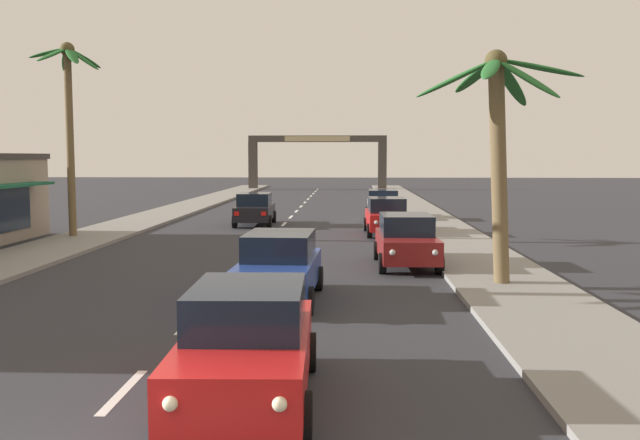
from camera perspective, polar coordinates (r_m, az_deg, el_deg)
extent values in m
cube|color=gray|center=(27.05, 11.75, -2.19)|extent=(3.20, 110.00, 0.14)
cube|color=gray|center=(28.95, -20.39, -1.92)|extent=(3.20, 110.00, 0.14)
cube|color=silver|center=(11.07, -16.10, -13.56)|extent=(0.16, 2.00, 0.01)
cube|color=silver|center=(15.04, -10.86, -8.41)|extent=(0.16, 2.00, 0.01)
cube|color=silver|center=(19.14, -7.91, -5.40)|extent=(0.16, 2.00, 0.01)
cube|color=silver|center=(23.32, -6.02, -3.46)|extent=(0.16, 2.00, 0.01)
cube|color=silver|center=(27.53, -4.72, -2.10)|extent=(0.16, 2.00, 0.01)
cube|color=silver|center=(31.76, -3.76, -1.11)|extent=(0.16, 2.00, 0.01)
cube|color=silver|center=(36.00, -3.03, -0.34)|extent=(0.16, 2.00, 0.01)
cube|color=silver|center=(40.26, -2.45, 0.26)|extent=(0.16, 2.00, 0.01)
cube|color=silver|center=(44.52, -1.98, 0.74)|extent=(0.16, 2.00, 0.01)
cube|color=silver|center=(48.79, -1.60, 1.14)|extent=(0.16, 2.00, 0.01)
cube|color=silver|center=(53.06, -1.27, 1.48)|extent=(0.16, 2.00, 0.01)
cube|color=silver|center=(57.33, -1.00, 1.77)|extent=(0.16, 2.00, 0.01)
cube|color=silver|center=(61.61, -0.76, 2.01)|extent=(0.16, 2.00, 0.01)
cube|color=silver|center=(65.89, -0.55, 2.23)|extent=(0.16, 2.00, 0.01)
cube|color=silver|center=(70.16, -0.37, 2.41)|extent=(0.16, 2.00, 0.01)
cube|color=silver|center=(74.45, -0.21, 2.58)|extent=(0.16, 2.00, 0.01)
cube|color=red|center=(10.13, -6.09, -11.15)|extent=(1.89, 4.35, 0.72)
cube|color=black|center=(10.11, -6.02, -7.21)|extent=(1.67, 2.25, 0.64)
cylinder|color=black|center=(8.84, -1.39, -16.08)|extent=(0.24, 0.65, 0.64)
cylinder|color=black|center=(9.07, -12.78, -15.66)|extent=(0.24, 0.65, 0.64)
cylinder|color=black|center=(11.53, -0.89, -10.93)|extent=(0.24, 0.65, 0.64)
cylinder|color=black|center=(11.70, -9.52, -10.76)|extent=(0.24, 0.65, 0.64)
sphere|color=#F9EFC6|center=(8.00, -3.39, -15.08)|extent=(0.18, 0.18, 0.18)
sphere|color=#F9EFC6|center=(8.18, -12.39, -14.74)|extent=(0.18, 0.18, 0.18)
cube|color=red|center=(12.14, -1.77, -7.86)|extent=(0.24, 0.07, 0.20)
cube|color=red|center=(12.26, -8.00, -7.78)|extent=(0.24, 0.07, 0.20)
cube|color=navy|center=(16.87, -3.45, -4.48)|extent=(1.91, 4.36, 0.72)
cube|color=black|center=(16.91, -3.39, -2.13)|extent=(1.68, 2.25, 0.64)
cylinder|color=black|center=(15.45, -0.97, -6.74)|extent=(0.24, 0.65, 0.64)
cylinder|color=black|center=(15.70, -7.29, -6.59)|extent=(0.24, 0.65, 0.64)
cylinder|color=black|center=(18.23, -0.13, -4.89)|extent=(0.24, 0.65, 0.64)
cylinder|color=black|center=(18.44, -5.50, -4.79)|extent=(0.24, 0.65, 0.64)
sphere|color=#F9EFC6|center=(14.66, -2.20, -5.65)|extent=(0.18, 0.18, 0.18)
sphere|color=#F9EFC6|center=(14.85, -6.98, -5.54)|extent=(0.18, 0.18, 0.18)
cube|color=red|center=(18.90, -0.57, -3.11)|extent=(0.24, 0.07, 0.20)
cube|color=red|center=(19.06, -4.53, -3.05)|extent=(0.24, 0.07, 0.20)
cube|color=black|center=(35.55, -5.44, 0.66)|extent=(1.88, 4.35, 0.72)
cube|color=black|center=(35.35, -5.48, 1.74)|extent=(1.66, 2.24, 0.64)
cylinder|color=black|center=(37.09, -6.53, 0.28)|extent=(0.24, 0.65, 0.64)
cylinder|color=black|center=(36.91, -3.87, 0.28)|extent=(0.24, 0.65, 0.64)
cylinder|color=black|center=(34.29, -7.13, -0.13)|extent=(0.24, 0.65, 0.64)
cylinder|color=black|center=(34.09, -4.26, -0.14)|extent=(0.24, 0.65, 0.64)
sphere|color=#B2B2AD|center=(37.76, -6.02, 1.05)|extent=(0.18, 0.18, 0.18)
sphere|color=#B2B2AD|center=(37.64, -4.15, 1.05)|extent=(0.18, 0.18, 0.18)
cube|color=red|center=(33.49, -6.97, 0.53)|extent=(0.24, 0.07, 0.20)
cube|color=red|center=(33.33, -4.72, 0.53)|extent=(0.24, 0.07, 0.20)
cube|color=red|center=(31.28, 5.59, 0.03)|extent=(1.87, 4.34, 0.72)
cube|color=black|center=(31.38, 5.58, 1.29)|extent=(1.66, 2.24, 0.64)
cylinder|color=black|center=(30.00, 7.44, -0.91)|extent=(0.24, 0.65, 0.64)
cylinder|color=black|center=(29.85, 4.15, -0.91)|extent=(0.24, 0.65, 0.64)
cylinder|color=black|center=(32.80, 6.88, -0.37)|extent=(0.24, 0.65, 0.64)
cylinder|color=black|center=(32.67, 3.87, -0.37)|extent=(0.24, 0.65, 0.64)
sphere|color=#B2B2AD|center=(29.18, 7.14, -0.21)|extent=(0.18, 0.18, 0.18)
sphere|color=#B2B2AD|center=(29.08, 4.71, -0.21)|extent=(0.18, 0.18, 0.18)
cube|color=red|center=(33.48, 6.42, 0.54)|extent=(0.24, 0.07, 0.20)
cube|color=red|center=(33.38, 4.16, 0.54)|extent=(0.24, 0.07, 0.20)
cube|color=silver|center=(38.68, 5.27, 1.04)|extent=(1.88, 4.35, 0.72)
cube|color=black|center=(38.79, 5.28, 2.06)|extent=(1.66, 2.24, 0.64)
cylinder|color=black|center=(37.33, 6.64, 0.31)|extent=(0.24, 0.65, 0.64)
cylinder|color=black|center=(37.29, 3.99, 0.33)|extent=(0.24, 0.65, 0.64)
cylinder|color=black|center=(40.15, 6.45, 0.67)|extent=(0.24, 0.65, 0.64)
cylinder|color=black|center=(40.11, 3.99, 0.68)|extent=(0.24, 0.65, 0.64)
sphere|color=#B2B2AD|center=(36.53, 6.32, 0.90)|extent=(0.18, 0.18, 0.18)
sphere|color=#B2B2AD|center=(36.50, 4.37, 0.92)|extent=(0.18, 0.18, 0.18)
cube|color=red|center=(40.85, 6.13, 1.40)|extent=(0.24, 0.07, 0.20)
cube|color=red|center=(40.82, 4.28, 1.41)|extent=(0.24, 0.07, 0.20)
cube|color=maroon|center=(22.27, 7.21, -2.13)|extent=(1.83, 4.33, 0.72)
cube|color=black|center=(22.34, 7.19, -0.35)|extent=(1.64, 2.23, 0.64)
cylinder|color=black|center=(21.03, 9.93, -3.59)|extent=(0.23, 0.64, 0.64)
cylinder|color=black|center=(20.84, 5.23, -3.62)|extent=(0.23, 0.64, 0.64)
cylinder|color=black|center=(23.81, 8.93, -2.54)|extent=(0.23, 0.64, 0.64)
cylinder|color=black|center=(23.65, 4.78, -2.55)|extent=(0.23, 0.64, 0.64)
sphere|color=#B2B2AD|center=(20.19, 9.58, -2.69)|extent=(0.18, 0.18, 0.18)
sphere|color=#B2B2AD|center=(20.06, 6.07, -2.70)|extent=(0.18, 0.18, 0.18)
cube|color=red|center=(24.46, 8.25, -1.24)|extent=(0.24, 0.06, 0.20)
cube|color=red|center=(24.34, 5.16, -1.24)|extent=(0.24, 0.06, 0.20)
cylinder|color=brown|center=(31.21, -20.11, 5.82)|extent=(0.35, 0.32, 8.00)
ellipsoid|color=#236028|center=(31.12, -19.17, 12.57)|extent=(1.52, 0.60, 1.05)
ellipsoid|color=#236028|center=(31.85, -19.06, 12.62)|extent=(1.32, 1.48, 0.82)
ellipsoid|color=#236028|center=(32.17, -20.37, 12.32)|extent=(1.01, 1.52, 1.01)
ellipsoid|color=#236028|center=(31.78, -21.73, 12.82)|extent=(1.68, 0.49, 0.54)
ellipsoid|color=#236028|center=(31.01, -21.42, 12.73)|extent=(1.10, 1.58, 0.84)
ellipsoid|color=#236028|center=(30.76, -19.98, 12.76)|extent=(1.23, 1.48, 0.93)
sphere|color=#4C4223|center=(31.52, -20.32, 13.20)|extent=(0.60, 0.60, 0.60)
cylinder|color=brown|center=(18.95, 14.69, 3.50)|extent=(0.72, 0.42, 6.02)
ellipsoid|color=#236028|center=(19.26, 17.88, 11.99)|extent=(2.33, 0.52, 0.62)
ellipsoid|color=#236028|center=(19.96, 15.64, 10.90)|extent=(1.57, 1.96, 1.22)
ellipsoid|color=#236028|center=(20.01, 12.79, 11.57)|extent=(1.09, 2.29, 0.80)
ellipsoid|color=#236028|center=(18.75, 11.27, 11.52)|extent=(2.20, 0.58, 1.13)
ellipsoid|color=#236028|center=(17.94, 14.06, 12.16)|extent=(1.08, 2.27, 0.88)
ellipsoid|color=#236028|center=(18.36, 16.85, 11.29)|extent=(1.58, 1.92, 1.28)
sphere|color=#4C4223|center=(19.07, 14.46, 12.71)|extent=(0.60, 0.60, 0.60)
cube|color=#423D38|center=(74.80, -5.61, 4.53)|extent=(0.90, 0.90, 5.12)
cube|color=#423D38|center=(74.16, 5.22, 4.52)|extent=(0.90, 0.90, 5.12)
cube|color=#423D38|center=(74.17, -0.22, 6.79)|extent=(14.92, 0.60, 0.70)
cube|color=tan|center=(73.85, -0.23, 6.80)|extent=(7.01, 0.08, 0.56)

